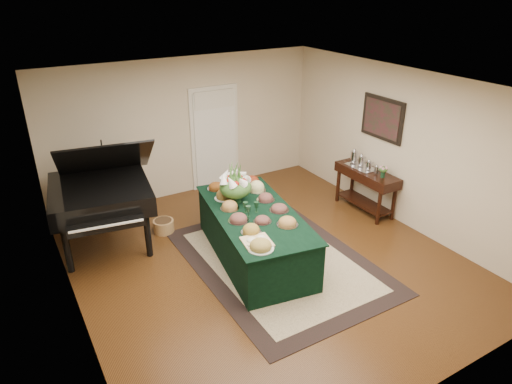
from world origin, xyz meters
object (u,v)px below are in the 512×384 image
grand_piano (101,193)px  mahogany_sideboard (366,179)px  buffet_table (255,235)px  floral_centerpiece (235,184)px

grand_piano → mahogany_sideboard: bearing=-15.3°
buffet_table → grand_piano: bearing=140.0°
floral_centerpiece → buffet_table: bearing=-81.7°
buffet_table → grand_piano: (-1.89, 1.58, 0.53)m
buffet_table → mahogany_sideboard: size_ratio=2.01×
buffet_table → grand_piano: size_ratio=1.32×
buffet_table → grand_piano: grand_piano is taller
grand_piano → buffet_table: bearing=-40.0°
mahogany_sideboard → grand_piano: bearing=164.7°
grand_piano → mahogany_sideboard: (4.49, -1.23, -0.30)m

